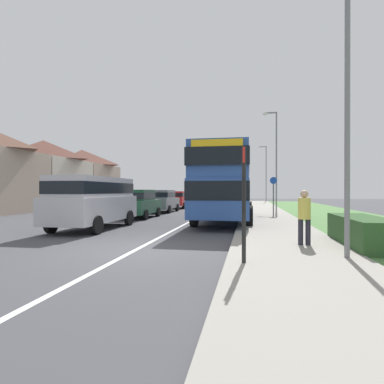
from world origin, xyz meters
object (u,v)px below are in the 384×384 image
(parked_car_grey, at_px, (162,200))
(parked_car_red, at_px, (177,199))
(double_decker_bus, at_px, (226,182))
(bus_stop_sign, at_px, (244,196))
(street_lamp_mid, at_px, (275,155))
(street_lamp_far, at_px, (265,170))
(parked_van_silver, at_px, (94,198))
(parked_car_dark_green, at_px, (138,203))
(pedestrian_at_stop, at_px, (304,215))
(street_lamp_near, at_px, (342,84))
(cycle_route_sign, at_px, (273,194))

(parked_car_grey, distance_m, parked_car_red, 5.59)
(double_decker_bus, relative_size, bus_stop_sign, 3.68)
(street_lamp_mid, bearing_deg, bus_stop_sign, -96.46)
(double_decker_bus, bearing_deg, street_lamp_mid, 70.58)
(street_lamp_mid, bearing_deg, street_lamp_far, 89.34)
(parked_van_silver, height_order, street_lamp_mid, street_lamp_mid)
(parked_car_dark_green, height_order, parked_car_red, parked_car_dark_green)
(parked_van_silver, distance_m, parked_car_red, 16.40)
(street_lamp_mid, bearing_deg, pedestrian_at_stop, -91.86)
(parked_car_red, height_order, street_lamp_mid, street_lamp_mid)
(parked_car_grey, xyz_separation_m, street_lamp_near, (8.67, -15.67, 3.17))
(bus_stop_sign, height_order, street_lamp_near, street_lamp_near)
(street_lamp_near, bearing_deg, pedestrian_at_stop, 109.61)
(double_decker_bus, relative_size, parked_car_dark_green, 2.38)
(street_lamp_near, xyz_separation_m, street_lamp_far, (0.21, 38.15, 0.45))
(parked_car_grey, relative_size, cycle_route_sign, 1.70)
(bus_stop_sign, relative_size, street_lamp_near, 0.37)
(parked_car_grey, relative_size, pedestrian_at_stop, 2.56)
(parked_car_red, bearing_deg, street_lamp_far, 61.93)
(street_lamp_mid, bearing_deg, parked_car_grey, -162.04)
(pedestrian_at_stop, bearing_deg, street_lamp_far, 88.79)
(parked_car_red, bearing_deg, street_lamp_mid, -17.57)
(cycle_route_sign, bearing_deg, parked_van_silver, -136.26)
(double_decker_bus, bearing_deg, bus_stop_sign, -83.61)
(parked_van_silver, xyz_separation_m, street_lamp_far, (8.91, 33.29, 3.23))
(bus_stop_sign, distance_m, cycle_route_sign, 13.66)
(double_decker_bus, distance_m, parked_car_red, 13.42)
(parked_car_dark_green, bearing_deg, parked_car_red, 90.35)
(pedestrian_at_stop, bearing_deg, parked_car_red, 112.71)
(double_decker_bus, height_order, street_lamp_mid, street_lamp_mid)
(parked_van_silver, bearing_deg, double_decker_bus, 38.09)
(double_decker_bus, height_order, parked_car_grey, double_decker_bus)
(street_lamp_near, height_order, street_lamp_mid, street_lamp_mid)
(double_decker_bus, xyz_separation_m, pedestrian_at_stop, (2.77, -7.48, -1.16))
(parked_car_dark_green, relative_size, street_lamp_far, 0.50)
(parked_car_grey, relative_size, street_lamp_near, 0.60)
(parked_car_dark_green, relative_size, parked_car_grey, 0.94)
(bus_stop_sign, xyz_separation_m, street_lamp_far, (2.42, 39.09, 3.02))
(parked_car_red, bearing_deg, parked_car_grey, -88.73)
(double_decker_bus, relative_size, parked_car_grey, 2.23)
(cycle_route_sign, bearing_deg, parked_car_red, 133.56)
(pedestrian_at_stop, relative_size, street_lamp_mid, 0.21)
(pedestrian_at_stop, xyz_separation_m, street_lamp_near, (0.56, -1.58, 3.13))
(double_decker_bus, distance_m, parked_car_dark_green, 5.69)
(parked_car_dark_green, height_order, street_lamp_near, street_lamp_near)
(street_lamp_near, bearing_deg, street_lamp_mid, 90.05)
(street_lamp_mid, xyz_separation_m, street_lamp_far, (0.23, 19.67, -0.01))
(street_lamp_near, bearing_deg, bus_stop_sign, -157.08)
(parked_car_dark_green, distance_m, pedestrian_at_stop, 12.01)
(parked_van_silver, xyz_separation_m, pedestrian_at_stop, (8.13, -3.28, -0.35))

